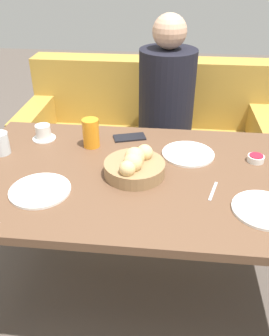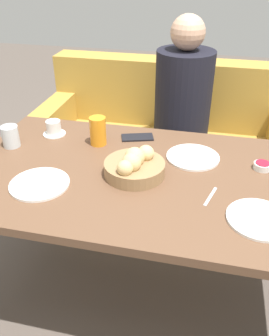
{
  "view_description": "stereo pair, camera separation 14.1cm",
  "coord_description": "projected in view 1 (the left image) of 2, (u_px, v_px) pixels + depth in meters",
  "views": [
    {
      "loc": [
        0.06,
        -1.21,
        1.51
      ],
      "look_at": [
        -0.07,
        -0.01,
        0.76
      ],
      "focal_mm": 38.0,
      "sensor_mm": 36.0,
      "label": 1
    },
    {
      "loc": [
        0.2,
        -1.19,
        1.51
      ],
      "look_at": [
        -0.07,
        -0.01,
        0.76
      ],
      "focal_mm": 38.0,
      "sensor_mm": 36.0,
      "label": 2
    }
  ],
  "objects": [
    {
      "name": "seated_person",
      "position": [
        165.0,
        132.0,
        2.24
      ],
      "size": [
        0.33,
        0.43,
        1.22
      ],
      "color": "#23232D",
      "rests_on": "ground_plane"
    },
    {
      "name": "plate_near_right",
      "position": [
        264.0,
        210.0,
        1.23
      ],
      "size": [
        0.22,
        0.22,
        0.01
      ],
      "color": "white",
      "rests_on": "dining_table"
    },
    {
      "name": "jam_bowl_berry",
      "position": [
        256.0,
        158.0,
        1.51
      ],
      "size": [
        0.07,
        0.07,
        0.03
      ],
      "color": "white",
      "rests_on": "dining_table"
    },
    {
      "name": "spoon_coffee",
      "position": [
        213.0,
        191.0,
        1.33
      ],
      "size": [
        0.05,
        0.12,
        0.0
      ],
      "color": "#B7B7BC",
      "rests_on": "dining_table"
    },
    {
      "name": "ground_plane",
      "position": [
        148.0,
        294.0,
        1.82
      ],
      "size": [
        10.0,
        10.0,
        0.0
      ],
      "primitive_type": "plane",
      "color": "#564C44"
    },
    {
      "name": "plate_far_center",
      "position": [
        188.0,
        154.0,
        1.56
      ],
      "size": [
        0.23,
        0.23,
        0.01
      ],
      "color": "white",
      "rests_on": "dining_table"
    },
    {
      "name": "plate_near_left",
      "position": [
        40.0,
        190.0,
        1.33
      ],
      "size": [
        0.23,
        0.23,
        0.01
      ],
      "color": "white",
      "rests_on": "dining_table"
    },
    {
      "name": "coffee_cup",
      "position": [
        43.0,
        133.0,
        1.68
      ],
      "size": [
        0.11,
        0.11,
        0.07
      ],
      "color": "white",
      "rests_on": "dining_table"
    },
    {
      "name": "cell_phone",
      "position": [
        130.0,
        137.0,
        1.7
      ],
      "size": [
        0.17,
        0.12,
        0.01
      ],
      "color": "black",
      "rests_on": "dining_table"
    },
    {
      "name": "water_tumbler",
      "position": [
        0.0,
        143.0,
        1.55
      ],
      "size": [
        0.08,
        0.08,
        0.1
      ],
      "color": "silver",
      "rests_on": "dining_table"
    },
    {
      "name": "bread_basket",
      "position": [
        135.0,
        166.0,
        1.4
      ],
      "size": [
        0.24,
        0.24,
        0.12
      ],
      "color": "#99754C",
      "rests_on": "dining_table"
    },
    {
      "name": "dining_table",
      "position": [
        151.0,
        192.0,
        1.48
      ],
      "size": [
        1.55,
        0.85,
        0.73
      ],
      "color": "brown",
      "rests_on": "ground_plane"
    },
    {
      "name": "juice_glass",
      "position": [
        91.0,
        133.0,
        1.6
      ],
      "size": [
        0.08,
        0.08,
        0.13
      ],
      "color": "orange",
      "rests_on": "dining_table"
    },
    {
      "name": "couch",
      "position": [
        147.0,
        148.0,
        2.49
      ],
      "size": [
        1.61,
        0.7,
        0.88
      ],
      "color": "#B28938",
      "rests_on": "ground_plane"
    }
  ]
}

